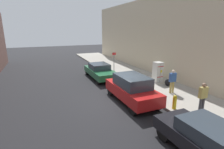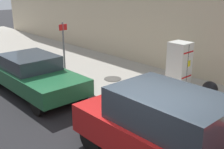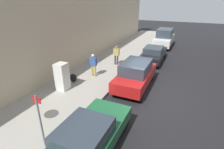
% 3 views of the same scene
% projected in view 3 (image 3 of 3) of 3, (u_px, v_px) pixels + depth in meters
% --- Properties ---
extents(ground_plane, '(80.00, 80.00, 0.00)m').
position_uv_depth(ground_plane, '(145.00, 91.00, 11.17)').
color(ground_plane, black).
extents(sidewalk_slab, '(4.27, 44.00, 0.17)m').
position_uv_depth(sidewalk_slab, '(89.00, 79.00, 12.68)').
color(sidewalk_slab, '#9E998E').
rests_on(sidewalk_slab, ground).
extents(building_facade_near, '(1.83, 39.60, 7.68)m').
position_uv_depth(building_facade_near, '(49.00, 24.00, 12.32)').
color(building_facade_near, beige).
rests_on(building_facade_near, ground).
extents(discarded_refrigerator, '(0.66, 0.70, 1.73)m').
position_uv_depth(discarded_refrigerator, '(62.00, 77.00, 10.77)').
color(discarded_refrigerator, silver).
rests_on(discarded_refrigerator, sidewalk_slab).
extents(manhole_cover, '(0.70, 0.70, 0.02)m').
position_uv_depth(manhole_cover, '(51.00, 114.00, 8.71)').
color(manhole_cover, '#47443F').
rests_on(manhole_cover, sidewalk_slab).
extents(street_sign_post, '(0.36, 0.07, 2.24)m').
position_uv_depth(street_sign_post, '(40.00, 118.00, 6.38)').
color(street_sign_post, slate).
rests_on(street_sign_post, sidewalk_slab).
extents(fire_hydrant, '(0.22, 0.22, 0.83)m').
position_uv_depth(fire_hydrant, '(125.00, 65.00, 13.96)').
color(fire_hydrant, gold).
rests_on(fire_hydrant, sidewalk_slab).
extents(trash_bag, '(0.53, 0.53, 0.53)m').
position_uv_depth(trash_bag, '(73.00, 78.00, 12.07)').
color(trash_bag, black).
rests_on(trash_bag, sidewalk_slab).
extents(pedestrian_walking_far, '(0.49, 0.23, 1.69)m').
position_uv_depth(pedestrian_walking_far, '(93.00, 64.00, 12.62)').
color(pedestrian_walking_far, '#A8934C').
rests_on(pedestrian_walking_far, sidewalk_slab).
extents(pedestrian_standing_near, '(0.48, 0.22, 1.67)m').
position_uv_depth(pedestrian_standing_near, '(116.00, 54.00, 14.89)').
color(pedestrian_standing_near, '#333338').
rests_on(pedestrian_standing_near, sidewalk_slab).
extents(parked_sedan_green, '(1.87, 4.68, 1.40)m').
position_uv_depth(parked_sedan_green, '(87.00, 138.00, 6.42)').
color(parked_sedan_green, '#1E6038').
rests_on(parked_sedan_green, ground).
extents(parked_suv_red, '(1.86, 4.42, 1.77)m').
position_uv_depth(parked_suv_red, '(136.00, 74.00, 11.43)').
color(parked_suv_red, red).
rests_on(parked_suv_red, ground).
extents(parked_sedan_dark, '(1.78, 4.63, 1.41)m').
position_uv_depth(parked_sedan_dark, '(154.00, 54.00, 16.31)').
color(parked_sedan_dark, black).
rests_on(parked_sedan_dark, ground).
extents(parked_van_white, '(1.91, 4.88, 2.14)m').
position_uv_depth(parked_van_white, '(164.00, 38.00, 21.35)').
color(parked_van_white, silver).
rests_on(parked_van_white, ground).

